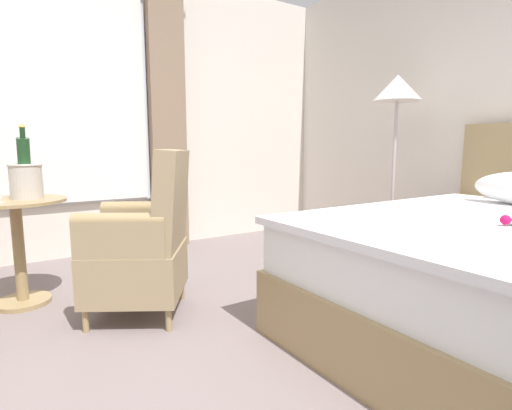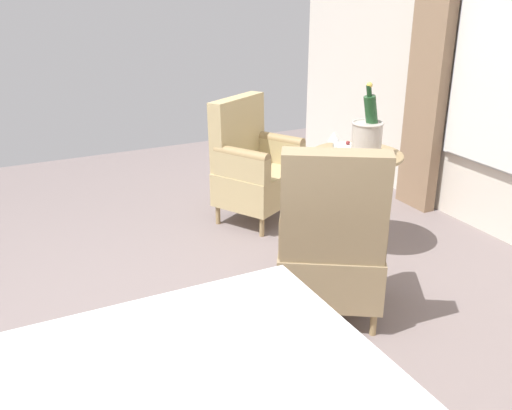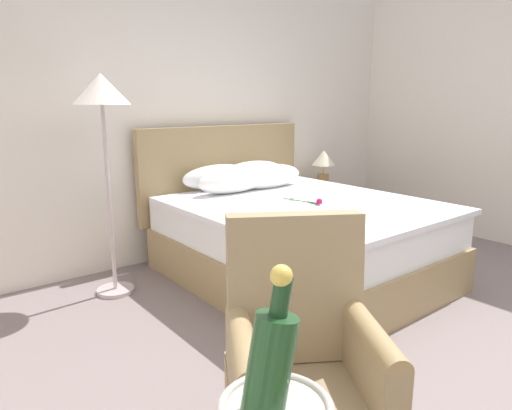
{
  "view_description": "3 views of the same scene",
  "coord_description": "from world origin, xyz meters",
  "px_view_note": "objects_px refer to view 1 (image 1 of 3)",
  "views": [
    {
      "loc": [
        1.31,
        -0.59,
        1.03
      ],
      "look_at": [
        -0.92,
        0.88,
        0.64
      ],
      "focal_mm": 28.0,
      "sensor_mm": 36.0,
      "label": 1
    },
    {
      "loc": [
        0.56,
        2.45,
        1.78
      ],
      "look_at": [
        -0.41,
        0.5,
        0.91
      ],
      "focal_mm": 40.0,
      "sensor_mm": 36.0,
      "label": 2
    },
    {
      "loc": [
        -2.12,
        -0.93,
        1.43
      ],
      "look_at": [
        -0.54,
        1.05,
        0.86
      ],
      "focal_mm": 32.0,
      "sensor_mm": 36.0,
      "label": 3
    }
  ],
  "objects_px": {
    "floor_lamp_brass": "(397,102)",
    "champagne_bucket": "(26,176)",
    "side_table_round": "(18,239)",
    "armchair_by_window": "(144,246)"
  },
  "relations": [
    {
      "from": "champagne_bucket",
      "to": "side_table_round",
      "type": "bearing_deg",
      "value": -77.28
    },
    {
      "from": "champagne_bucket",
      "to": "armchair_by_window",
      "type": "distance_m",
      "value": 0.93
    },
    {
      "from": "floor_lamp_brass",
      "to": "champagne_bucket",
      "type": "bearing_deg",
      "value": -105.32
    },
    {
      "from": "champagne_bucket",
      "to": "armchair_by_window",
      "type": "xyz_separation_m",
      "value": [
        0.62,
        0.56,
        -0.41
      ]
    },
    {
      "from": "side_table_round",
      "to": "armchair_by_window",
      "type": "distance_m",
      "value": 0.88
    },
    {
      "from": "floor_lamp_brass",
      "to": "champagne_bucket",
      "type": "height_order",
      "value": "floor_lamp_brass"
    },
    {
      "from": "floor_lamp_brass",
      "to": "armchair_by_window",
      "type": "distance_m",
      "value": 2.37
    },
    {
      "from": "champagne_bucket",
      "to": "armchair_by_window",
      "type": "bearing_deg",
      "value": 41.76
    },
    {
      "from": "side_table_round",
      "to": "champagne_bucket",
      "type": "height_order",
      "value": "champagne_bucket"
    },
    {
      "from": "side_table_round",
      "to": "champagne_bucket",
      "type": "distance_m",
      "value": 0.41
    }
  ]
}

